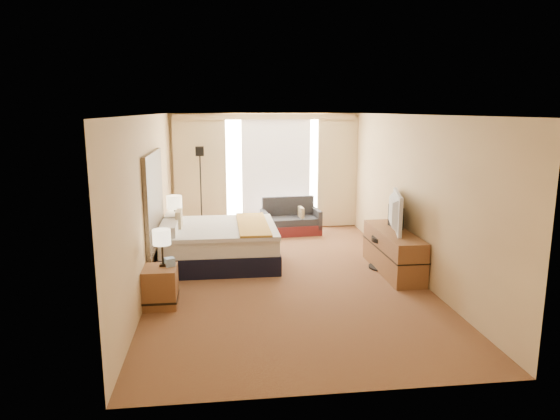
{
  "coord_description": "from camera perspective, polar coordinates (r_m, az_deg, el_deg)",
  "views": [
    {
      "loc": [
        -1.02,
        -7.74,
        2.68
      ],
      "look_at": [
        -0.03,
        0.4,
        1.02
      ],
      "focal_mm": 32.0,
      "sensor_mm": 36.0,
      "label": 1
    }
  ],
  "objects": [
    {
      "name": "loveseat",
      "position": [
        10.95,
        1.19,
        -1.35
      ],
      "size": [
        1.31,
        0.78,
        0.79
      ],
      "rotation": [
        0.0,
        0.0,
        0.09
      ],
      "color": "maroon",
      "rests_on": "floor"
    },
    {
      "name": "desk_chair",
      "position": [
        8.72,
        12.23,
        -3.44
      ],
      "size": [
        0.52,
        0.52,
        1.08
      ],
      "rotation": [
        0.0,
        0.0,
        0.2
      ],
      "color": "black",
      "rests_on": "floor"
    },
    {
      "name": "ceiling",
      "position": [
        7.81,
        0.58,
        10.85
      ],
      "size": [
        4.2,
        7.0,
        0.02
      ],
      "primitive_type": "cube",
      "color": "silver",
      "rests_on": "wall_back"
    },
    {
      "name": "bed",
      "position": [
        8.9,
        -6.97,
        -3.8
      ],
      "size": [
        1.99,
        1.82,
        0.97
      ],
      "color": "black",
      "rests_on": "floor"
    },
    {
      "name": "nightstand_right",
      "position": [
        9.54,
        -11.84,
        -3.42
      ],
      "size": [
        0.45,
        0.52,
        0.55
      ],
      "primitive_type": "cube",
      "color": "brown",
      "rests_on": "floor"
    },
    {
      "name": "wall_left",
      "position": [
        7.94,
        -14.65,
        1.05
      ],
      "size": [
        0.02,
        7.0,
        2.6
      ],
      "primitive_type": "cube",
      "color": "#E0BF88",
      "rests_on": "ground"
    },
    {
      "name": "wall_front",
      "position": [
        4.58,
        6.31,
        -6.16
      ],
      "size": [
        4.2,
        0.02,
        2.6
      ],
      "primitive_type": "cube",
      "color": "#E0BF88",
      "rests_on": "ground"
    },
    {
      "name": "wall_back",
      "position": [
        11.37,
        -1.75,
        4.45
      ],
      "size": [
        4.2,
        0.02,
        2.6
      ],
      "primitive_type": "cube",
      "color": "#E0BF88",
      "rests_on": "ground"
    },
    {
      "name": "television",
      "position": [
        8.47,
        12.5,
        -0.14
      ],
      "size": [
        0.42,
        1.11,
        0.64
      ],
      "primitive_type": "imported",
      "rotation": [
        0.0,
        0.0,
        1.31
      ],
      "color": "black",
      "rests_on": "media_dresser"
    },
    {
      "name": "nightstand_left",
      "position": [
        7.16,
        -13.49,
        -8.51
      ],
      "size": [
        0.45,
        0.52,
        0.55
      ],
      "primitive_type": "cube",
      "color": "brown",
      "rests_on": "floor"
    },
    {
      "name": "curtains",
      "position": [
        11.25,
        -1.72,
        4.93
      ],
      "size": [
        4.12,
        0.19,
        2.56
      ],
      "color": "beige",
      "rests_on": "floor"
    },
    {
      "name": "window",
      "position": [
        11.37,
        -0.48,
        4.55
      ],
      "size": [
        2.3,
        0.02,
        2.3
      ],
      "primitive_type": "cube",
      "color": "white",
      "rests_on": "wall_back"
    },
    {
      "name": "lamp_left",
      "position": [
        7.02,
        -13.37,
        -3.12
      ],
      "size": [
        0.25,
        0.25,
        0.52
      ],
      "color": "black",
      "rests_on": "nightstand_left"
    },
    {
      "name": "headboard",
      "position": [
        8.13,
        -14.18,
        1.17
      ],
      "size": [
        0.06,
        1.85,
        1.5
      ],
      "primitive_type": "cube",
      "color": "black",
      "rests_on": "wall_left"
    },
    {
      "name": "media_dresser",
      "position": [
        8.57,
        12.8,
        -4.63
      ],
      "size": [
        0.5,
        1.8,
        0.7
      ],
      "primitive_type": "cube",
      "color": "brown",
      "rests_on": "floor"
    },
    {
      "name": "wall_right",
      "position": [
        8.46,
        14.81,
        1.66
      ],
      "size": [
        0.02,
        7.0,
        2.6
      ],
      "primitive_type": "cube",
      "color": "#E0BF88",
      "rests_on": "ground"
    },
    {
      "name": "telephone",
      "position": [
        9.63,
        -11.83,
        -1.36
      ],
      "size": [
        0.22,
        0.18,
        0.08
      ],
      "primitive_type": "cube",
      "rotation": [
        0.0,
        0.0,
        -0.1
      ],
      "color": "black",
      "rests_on": "nightstand_right"
    },
    {
      "name": "tissue_box",
      "position": [
        7.1,
        -12.51,
        -5.82
      ],
      "size": [
        0.17,
        0.17,
        0.12
      ],
      "primitive_type": "cube",
      "rotation": [
        0.0,
        0.0,
        0.43
      ],
      "color": "#93B6E4",
      "rests_on": "nightstand_left"
    },
    {
      "name": "lamp_right",
      "position": [
        9.32,
        -11.99,
        0.81
      ],
      "size": [
        0.28,
        0.28,
        0.58
      ],
      "color": "black",
      "rests_on": "nightstand_right"
    },
    {
      "name": "floor",
      "position": [
        8.26,
        0.54,
        -7.51
      ],
      "size": [
        4.2,
        7.0,
        0.02
      ],
      "primitive_type": "cube",
      "color": "#532117",
      "rests_on": "ground"
    },
    {
      "name": "floor_lamp",
      "position": [
        10.89,
        -9.09,
        4.24
      ],
      "size": [
        0.24,
        0.24,
        1.9
      ],
      "color": "black",
      "rests_on": "floor"
    }
  ]
}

